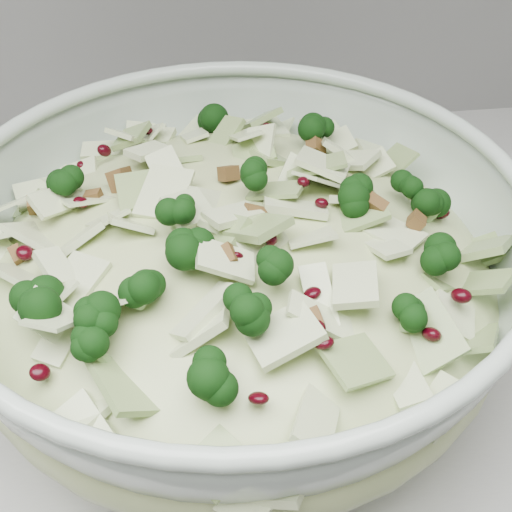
% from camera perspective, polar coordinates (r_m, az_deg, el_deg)
% --- Properties ---
extents(mixing_bowl, '(0.50, 0.50, 0.16)m').
position_cam_1_polar(mixing_bowl, '(0.52, -1.56, -2.14)').
color(mixing_bowl, '#B0C1B2').
rests_on(mixing_bowl, counter).
extents(salad, '(0.53, 0.53, 0.16)m').
position_cam_1_polar(salad, '(0.50, -1.61, 0.08)').
color(salad, '#B4C285').
rests_on(salad, mixing_bowl).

